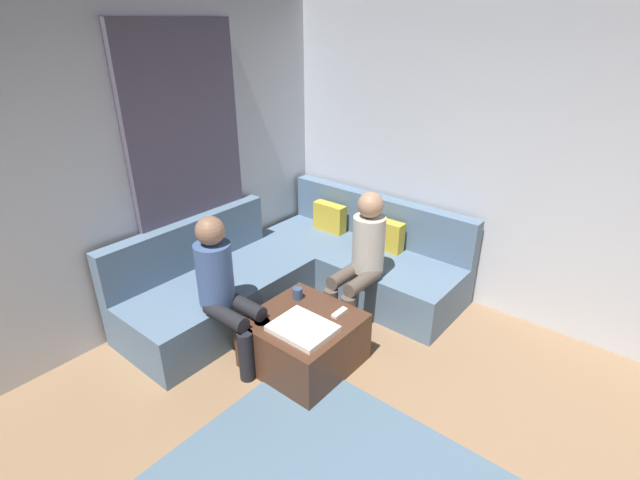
# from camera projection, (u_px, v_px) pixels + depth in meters

# --- Properties ---
(wall_back) EXTENTS (6.00, 0.12, 2.70)m
(wall_back) POSITION_uv_depth(u_px,v_px,m) (593.00, 183.00, 3.58)
(wall_back) COLOR silver
(wall_back) RESTS_ON ground_plane
(wall_left) EXTENTS (0.12, 6.00, 2.70)m
(wall_left) POSITION_uv_depth(u_px,v_px,m) (23.00, 201.00, 3.22)
(wall_left) COLOR silver
(wall_left) RESTS_ON ground_plane
(curtain_panel) EXTENTS (0.06, 1.10, 2.50)m
(curtain_panel) POSITION_uv_depth(u_px,v_px,m) (190.00, 174.00, 4.11)
(curtain_panel) COLOR #595166
(curtain_panel) RESTS_ON ground_plane
(sectional_couch) EXTENTS (2.10, 2.55, 0.87)m
(sectional_couch) POSITION_uv_depth(u_px,v_px,m) (300.00, 272.00, 4.50)
(sectional_couch) COLOR slate
(sectional_couch) RESTS_ON ground_plane
(ottoman) EXTENTS (0.76, 0.76, 0.42)m
(ottoman) POSITION_uv_depth(u_px,v_px,m) (304.00, 340.00, 3.66)
(ottoman) COLOR #4C2D1E
(ottoman) RESTS_ON ground_plane
(folded_blanket) EXTENTS (0.44, 0.36, 0.04)m
(folded_blanket) POSITION_uv_depth(u_px,v_px,m) (303.00, 328.00, 3.42)
(folded_blanket) COLOR white
(folded_blanket) RESTS_ON ottoman
(coffee_mug) EXTENTS (0.08, 0.08, 0.10)m
(coffee_mug) POSITION_uv_depth(u_px,v_px,m) (298.00, 293.00, 3.80)
(coffee_mug) COLOR #334C72
(coffee_mug) RESTS_ON ottoman
(game_remote) EXTENTS (0.05, 0.15, 0.02)m
(game_remote) POSITION_uv_depth(u_px,v_px,m) (340.00, 313.00, 3.61)
(game_remote) COLOR white
(game_remote) RESTS_ON ottoman
(person_on_couch_back) EXTENTS (0.30, 0.60, 1.20)m
(person_on_couch_back) POSITION_uv_depth(u_px,v_px,m) (362.00, 255.00, 3.99)
(person_on_couch_back) COLOR brown
(person_on_couch_back) RESTS_ON ground_plane
(person_on_couch_side) EXTENTS (0.60, 0.30, 1.20)m
(person_on_couch_side) POSITION_uv_depth(u_px,v_px,m) (224.00, 286.00, 3.54)
(person_on_couch_side) COLOR black
(person_on_couch_side) RESTS_ON ground_plane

